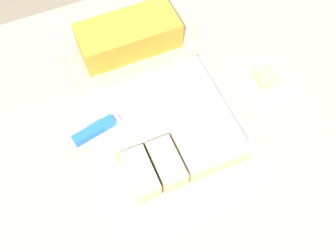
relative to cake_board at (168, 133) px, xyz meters
The scene contains 8 objects.
ground_plane 0.93m from the cake_board, 139.52° to the right, with size 8.00×8.00×0.00m, color #7F705B.
countertop 0.47m from the cake_board, 139.52° to the right, with size 1.40×1.10×0.93m.
cake_board is the anchor object (origin of this frame).
cake 0.03m from the cake_board, 44.71° to the left, with size 0.28×0.29×0.06m.
knife 0.16m from the cake_board, 163.83° to the left, with size 0.31×0.08×0.02m.
paper_napkin 0.30m from the cake_board, ahead, with size 0.13×0.13×0.01m.
brownie 0.30m from the cake_board, ahead, with size 0.06×0.06×0.02m.
storage_box 0.30m from the cake_board, 87.65° to the left, with size 0.27×0.12×0.08m.
Camera 1 is at (-0.15, -0.39, 1.78)m, focal length 42.00 mm.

